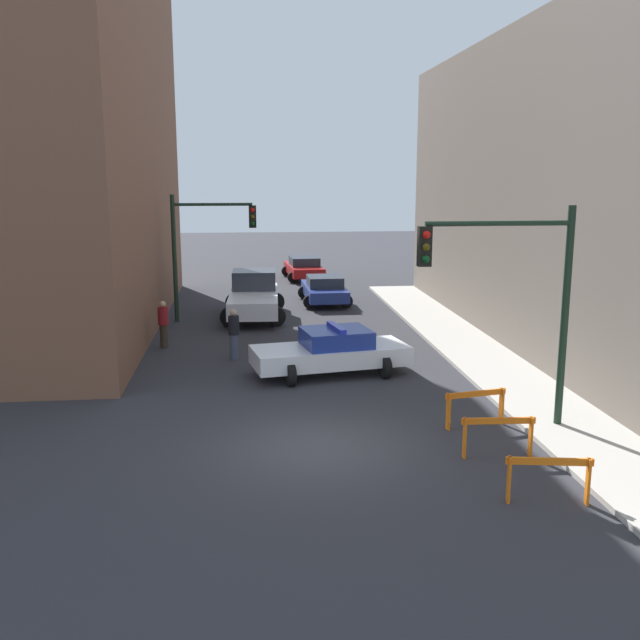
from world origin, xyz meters
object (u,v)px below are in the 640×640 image
(traffic_light_far, at_px, (201,239))
(barrier_back, at_px, (476,402))
(police_car, at_px, (332,351))
(pedestrian_crossing, at_px, (234,333))
(white_truck, at_px, (254,296))
(pedestrian_corner, at_px, (163,324))
(traffic_light_near, at_px, (518,284))
(barrier_mid, at_px, (498,430))
(parked_car_mid, at_px, (304,268))
(parked_car_near, at_px, (324,289))
(barrier_front, at_px, (549,472))

(traffic_light_far, relative_size, barrier_back, 3.29)
(police_car, xyz_separation_m, pedestrian_crossing, (-2.99, 2.22, 0.14))
(white_truck, distance_m, pedestrian_crossing, 6.99)
(pedestrian_corner, relative_size, barrier_back, 1.05)
(traffic_light_near, relative_size, barrier_mid, 3.25)
(parked_car_mid, relative_size, pedestrian_crossing, 2.66)
(white_truck, relative_size, parked_car_near, 1.26)
(traffic_light_far, distance_m, barrier_mid, 17.15)
(pedestrian_crossing, xyz_separation_m, barrier_front, (5.94, -11.27, -0.24))
(barrier_mid, bearing_deg, white_truck, 107.42)
(traffic_light_near, distance_m, white_truck, 15.78)
(police_car, bearing_deg, parked_car_mid, -12.59)
(traffic_light_far, xyz_separation_m, pedestrian_crossing, (1.36, -6.30, -2.54))
(white_truck, bearing_deg, parked_car_mid, 76.65)
(parked_car_near, bearing_deg, pedestrian_crossing, -113.42)
(police_car, height_order, barrier_front, police_car)
(traffic_light_near, height_order, barrier_back, traffic_light_near)
(parked_car_mid, height_order, barrier_mid, parked_car_mid)
(barrier_front, xyz_separation_m, barrier_back, (-0.05, 4.13, 0.00))
(traffic_light_far, height_order, barrier_mid, traffic_light_far)
(parked_car_near, height_order, pedestrian_corner, pedestrian_corner)
(parked_car_near, height_order, barrier_mid, parked_car_near)
(parked_car_mid, distance_m, pedestrian_corner, 17.19)
(parked_car_near, relative_size, pedestrian_crossing, 2.61)
(barrier_front, bearing_deg, traffic_light_far, 112.54)
(pedestrian_crossing, xyz_separation_m, pedestrian_corner, (-2.48, 1.81, 0.00))
(police_car, bearing_deg, traffic_light_near, -155.15)
(police_car, bearing_deg, pedestrian_corner, 43.33)
(white_truck, xyz_separation_m, barrier_mid, (5.02, -16.00, -0.29))
(police_car, height_order, parked_car_mid, police_car)
(traffic_light_near, xyz_separation_m, traffic_light_far, (-8.03, 13.75, -0.13))
(parked_car_near, xyz_separation_m, barrier_front, (1.84, -21.21, -0.06))
(traffic_light_near, relative_size, parked_car_mid, 1.18)
(police_car, bearing_deg, barrier_back, -159.86)
(barrier_mid, bearing_deg, traffic_light_far, 114.89)
(parked_car_near, distance_m, barrier_mid, 19.06)
(parked_car_mid, bearing_deg, white_truck, -109.82)
(barrier_back, bearing_deg, pedestrian_corner, 133.10)
(parked_car_mid, distance_m, pedestrian_crossing, 18.22)
(pedestrian_corner, distance_m, barrier_back, 12.26)
(white_truck, xyz_separation_m, barrier_back, (5.14, -14.09, -0.29))
(pedestrian_crossing, bearing_deg, parked_car_mid, -106.92)
(parked_car_mid, height_order, pedestrian_crossing, pedestrian_crossing)
(white_truck, distance_m, barrier_back, 15.00)
(traffic_light_near, height_order, pedestrian_crossing, traffic_light_near)
(parked_car_near, height_order, parked_car_mid, same)
(traffic_light_far, height_order, pedestrian_corner, traffic_light_far)
(police_car, relative_size, parked_car_near, 1.14)
(white_truck, distance_m, parked_car_near, 4.49)
(parked_car_near, bearing_deg, white_truck, -139.26)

